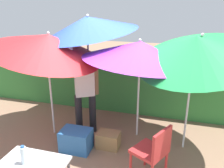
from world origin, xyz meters
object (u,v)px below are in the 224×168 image
at_px(cooler_box, 76,140).
at_px(umbrella_yellow, 198,47).
at_px(umbrella_navy, 48,44).
at_px(umbrella_orange, 88,25).
at_px(crate_cardboard, 108,140).
at_px(person_vendor, 85,89).
at_px(chair_plastic, 153,150).
at_px(umbrella_rainbow, 140,51).
at_px(bottle_water, 24,155).

bearing_deg(cooler_box, umbrella_yellow, 16.83).
bearing_deg(umbrella_navy, cooler_box, -33.93).
bearing_deg(umbrella_orange, crate_cardboard, -53.78).
bearing_deg(person_vendor, umbrella_orange, 102.73).
distance_m(umbrella_navy, chair_plastic, 2.58).
relative_size(person_vendor, cooler_box, 3.49).
xyz_separation_m(umbrella_orange, umbrella_yellow, (2.10, -0.66, -0.22)).
height_order(person_vendor, crate_cardboard, person_vendor).
bearing_deg(umbrella_rainbow, umbrella_orange, 159.41).
distance_m(umbrella_orange, umbrella_yellow, 2.21).
distance_m(umbrella_rainbow, umbrella_yellow, 0.99).
bearing_deg(umbrella_rainbow, umbrella_yellow, -13.42).
xyz_separation_m(umbrella_rainbow, umbrella_navy, (-1.63, -0.35, 0.11)).
height_order(umbrella_yellow, crate_cardboard, umbrella_yellow).
height_order(umbrella_rainbow, cooler_box, umbrella_rainbow).
xyz_separation_m(umbrella_yellow, crate_cardboard, (-1.37, -0.34, -1.73)).
distance_m(person_vendor, chair_plastic, 1.81).
relative_size(umbrella_orange, bottle_water, 10.45).
distance_m(umbrella_navy, cooler_box, 1.81).
xyz_separation_m(crate_cardboard, bottle_water, (-0.55, -1.58, 0.70)).
bearing_deg(person_vendor, umbrella_navy, -164.56).
bearing_deg(crate_cardboard, umbrella_orange, 126.22).
bearing_deg(person_vendor, umbrella_rainbow, 9.90).
bearing_deg(umbrella_navy, umbrella_rainbow, 12.01).
bearing_deg(bottle_water, umbrella_yellow, 44.92).
bearing_deg(chair_plastic, umbrella_rainbow, 110.50).
height_order(umbrella_rainbow, chair_plastic, umbrella_rainbow).
relative_size(cooler_box, crate_cardboard, 1.32).
relative_size(umbrella_yellow, chair_plastic, 2.77).
xyz_separation_m(umbrella_navy, crate_cardboard, (1.21, -0.21, -1.67)).
xyz_separation_m(umbrella_orange, umbrella_navy, (-0.48, -0.78, -0.28)).
distance_m(crate_cardboard, bottle_water, 1.82).
bearing_deg(bottle_water, umbrella_navy, 109.93).
relative_size(umbrella_orange, umbrella_yellow, 1.02).
relative_size(umbrella_yellow, umbrella_navy, 1.09).
relative_size(umbrella_rainbow, person_vendor, 1.11).
bearing_deg(cooler_box, person_vendor, 95.45).
bearing_deg(chair_plastic, person_vendor, 145.67).
bearing_deg(bottle_water, crate_cardboard, 70.71).
bearing_deg(person_vendor, chair_plastic, -34.33).
height_order(umbrella_orange, umbrella_yellow, umbrella_orange).
height_order(umbrella_orange, cooler_box, umbrella_orange).
height_order(umbrella_orange, chair_plastic, umbrella_orange).
relative_size(umbrella_orange, crate_cardboard, 6.16).
distance_m(umbrella_rainbow, chair_plastic, 1.73).
bearing_deg(cooler_box, bottle_water, -90.95).
relative_size(umbrella_yellow, crate_cardboard, 6.05).
height_order(umbrella_rainbow, umbrella_navy, umbrella_navy).
bearing_deg(umbrella_navy, person_vendor, 15.44).
relative_size(umbrella_orange, person_vendor, 1.33).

